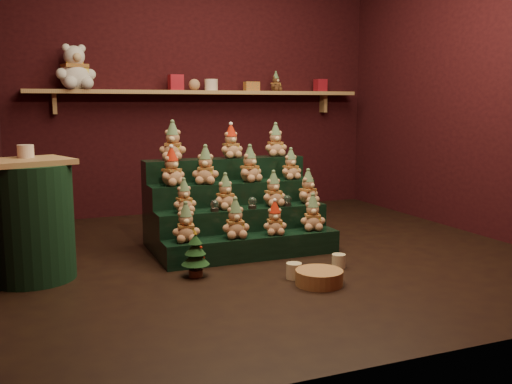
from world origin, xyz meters
name	(u,v)px	position (x,y,z in m)	size (l,w,h in m)	color
ground	(273,253)	(0.00, 0.00, 0.00)	(4.00, 4.00, 0.00)	black
back_wall	(198,83)	(0.00, 2.05, 1.40)	(4.00, 0.10, 2.80)	black
front_wall	(465,53)	(0.00, -2.05, 1.40)	(4.00, 0.10, 2.80)	black
right_wall	(483,79)	(2.05, 0.00, 1.40)	(0.10, 4.00, 2.80)	black
back_shelf	(203,93)	(0.00, 1.87, 1.29)	(3.60, 0.26, 0.24)	tan
riser_tier_front	(253,247)	(-0.21, -0.09, 0.09)	(1.40, 0.22, 0.18)	black
riser_tier_midfront	(243,230)	(-0.21, 0.13, 0.18)	(1.40, 0.22, 0.36)	black
riser_tier_midback	(233,214)	(-0.21, 0.35, 0.27)	(1.40, 0.22, 0.54)	black
riser_tier_back	(225,199)	(-0.21, 0.57, 0.36)	(1.40, 0.22, 0.72)	black
teddy_0	(186,223)	(-0.73, -0.08, 0.32)	(0.20, 0.18, 0.28)	tan
teddy_1	(235,219)	(-0.35, -0.10, 0.33)	(0.21, 0.19, 0.29)	tan
teddy_2	(275,218)	(-0.03, -0.11, 0.31)	(0.18, 0.16, 0.26)	tan
teddy_3	(313,212)	(0.31, -0.08, 0.32)	(0.20, 0.18, 0.28)	tan
teddy_4	(184,196)	(-0.69, 0.11, 0.49)	(0.18, 0.16, 0.25)	tan
teddy_5	(225,192)	(-0.35, 0.15, 0.50)	(0.19, 0.18, 0.27)	tan
teddy_6	(273,189)	(0.06, 0.13, 0.50)	(0.20, 0.18, 0.28)	tan
teddy_7	(308,187)	(0.37, 0.13, 0.50)	(0.20, 0.18, 0.27)	tan
teddy_8	(172,167)	(-0.73, 0.35, 0.69)	(0.21, 0.19, 0.30)	tan
teddy_9	(206,165)	(-0.45, 0.34, 0.69)	(0.22, 0.19, 0.30)	tan
teddy_10	(250,164)	(-0.07, 0.33, 0.69)	(0.21, 0.19, 0.29)	tan
teddy_11	(291,164)	(0.31, 0.34, 0.67)	(0.18, 0.17, 0.26)	tan
teddy_12	(173,141)	(-0.65, 0.59, 0.88)	(0.22, 0.20, 0.31)	tan
teddy_13	(231,142)	(-0.15, 0.57, 0.86)	(0.20, 0.18, 0.28)	tan
teddy_14	(275,140)	(0.28, 0.59, 0.86)	(0.20, 0.18, 0.28)	tan
snow_globe_a	(215,206)	(-0.46, 0.07, 0.41)	(0.07, 0.07, 0.09)	black
snow_globe_b	(252,203)	(-0.15, 0.07, 0.41)	(0.07, 0.07, 0.09)	black
snow_globe_c	(287,200)	(0.16, 0.07, 0.41)	(0.07, 0.07, 0.09)	black
side_table	(30,221)	(-1.79, -0.01, 0.41)	(0.65, 0.60, 0.82)	tan
table_ornament	(26,151)	(-1.79, 0.09, 0.87)	(0.11, 0.11, 0.09)	beige
mini_christmas_tree	(195,254)	(-0.75, -0.37, 0.16)	(0.19, 0.19, 0.33)	#4B2B1B
mug_left	(294,271)	(-0.14, -0.67, 0.05)	(0.11, 0.11, 0.11)	beige
mug_right	(339,261)	(0.28, -0.56, 0.05)	(0.10, 0.10, 0.10)	beige
wicker_basket	(319,277)	(-0.04, -0.85, 0.05)	(0.32, 0.32, 0.10)	#A97244
white_bear	(74,61)	(-1.30, 1.84, 1.59)	(0.39, 0.35, 0.54)	silver
brown_bear	(276,82)	(0.84, 1.84, 1.42)	(0.15, 0.13, 0.21)	#50331A
gift_tin_red_a	(176,82)	(-0.30, 1.85, 1.40)	(0.14, 0.14, 0.16)	#A31928
gift_tin_cream	(211,85)	(0.09, 1.85, 1.38)	(0.14, 0.14, 0.12)	beige
gift_tin_red_b	(320,85)	(1.41, 1.85, 1.39)	(0.12, 0.12, 0.14)	#A31928
shelf_plush_ball	(194,85)	(-0.10, 1.85, 1.38)	(0.12, 0.12, 0.12)	tan
scarf_gift_box	(252,86)	(0.55, 1.85, 1.37)	(0.16, 0.10, 0.10)	#E2581F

